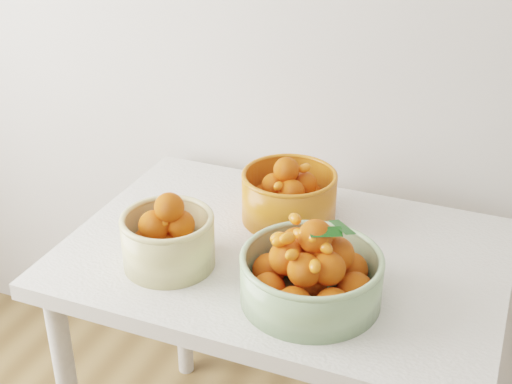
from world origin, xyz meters
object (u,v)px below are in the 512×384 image
at_px(table, 283,284).
at_px(bowl_green, 311,273).
at_px(bowl_cream, 168,238).
at_px(bowl_orange, 289,195).

bearing_deg(table, bowl_green, -53.36).
relative_size(bowl_cream, bowl_green, 0.62).
bearing_deg(table, bowl_orange, 106.10).
bearing_deg(bowl_cream, bowl_orange, 58.83).
distance_m(bowl_cream, bowl_green, 0.33).
distance_m(bowl_cream, bowl_orange, 0.34).
bearing_deg(bowl_orange, bowl_green, -62.28).
bearing_deg(bowl_orange, bowl_cream, -121.17).
xyz_separation_m(bowl_cream, bowl_orange, (0.18, 0.29, -0.00)).
distance_m(table, bowl_orange, 0.22).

